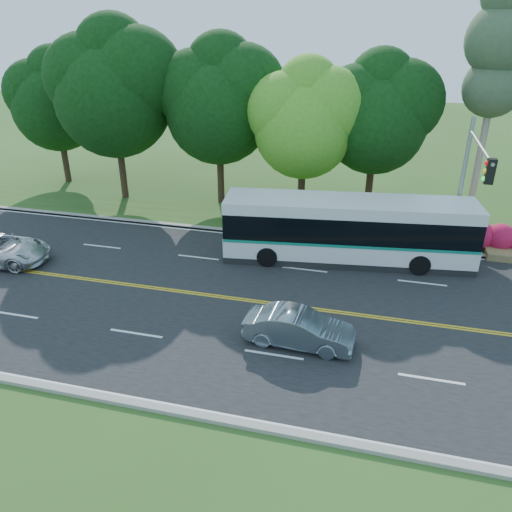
# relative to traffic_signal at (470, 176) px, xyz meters

# --- Properties ---
(ground) EXTENTS (120.00, 120.00, 0.00)m
(ground) POSITION_rel_traffic_signal_xyz_m (-6.49, -5.40, -4.67)
(ground) COLOR #314D19
(ground) RESTS_ON ground
(road) EXTENTS (60.00, 14.00, 0.02)m
(road) POSITION_rel_traffic_signal_xyz_m (-6.49, -5.40, -4.66)
(road) COLOR black
(road) RESTS_ON ground
(curb_north) EXTENTS (60.00, 0.30, 0.15)m
(curb_north) POSITION_rel_traffic_signal_xyz_m (-6.49, 1.75, -4.60)
(curb_north) COLOR gray
(curb_north) RESTS_ON ground
(curb_south) EXTENTS (60.00, 0.30, 0.15)m
(curb_south) POSITION_rel_traffic_signal_xyz_m (-6.49, -12.55, -4.60)
(curb_south) COLOR gray
(curb_south) RESTS_ON ground
(grass_verge) EXTENTS (60.00, 4.00, 0.10)m
(grass_verge) POSITION_rel_traffic_signal_xyz_m (-6.49, 3.60, -4.62)
(grass_verge) COLOR #314D19
(grass_verge) RESTS_ON ground
(lane_markings) EXTENTS (57.60, 13.82, 0.00)m
(lane_markings) POSITION_rel_traffic_signal_xyz_m (-6.59, -5.40, -4.65)
(lane_markings) COLOR gold
(lane_markings) RESTS_ON road
(tree_row) EXTENTS (44.70, 9.10, 13.84)m
(tree_row) POSITION_rel_traffic_signal_xyz_m (-11.65, 6.73, 2.06)
(tree_row) COLOR black
(tree_row) RESTS_ON ground
(bougainvillea_hedge) EXTENTS (9.50, 2.25, 1.50)m
(bougainvillea_hedge) POSITION_rel_traffic_signal_xyz_m (0.69, 2.75, -3.95)
(bougainvillea_hedge) COLOR #A60D29
(bougainvillea_hedge) RESTS_ON ground
(traffic_signal) EXTENTS (0.42, 6.10, 7.00)m
(traffic_signal) POSITION_rel_traffic_signal_xyz_m (0.00, 0.00, 0.00)
(traffic_signal) COLOR #95989D
(traffic_signal) RESTS_ON ground
(transit_bus) EXTENTS (12.37, 4.13, 3.18)m
(transit_bus) POSITION_rel_traffic_signal_xyz_m (-5.19, -0.29, -3.08)
(transit_bus) COLOR silver
(transit_bus) RESTS_ON road
(sedan) EXTENTS (4.17, 1.61, 1.35)m
(sedan) POSITION_rel_traffic_signal_xyz_m (-6.25, -8.01, -3.97)
(sedan) COLOR slate
(sedan) RESTS_ON road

